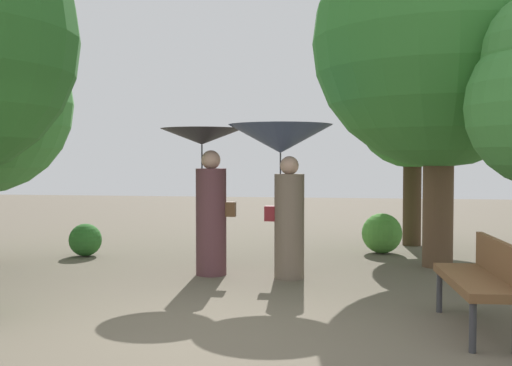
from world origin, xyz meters
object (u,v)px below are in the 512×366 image
(person_left, at_px, (207,177))
(tree_far_back, at_px, (440,21))
(person_right, at_px, (283,160))
(park_bench, at_px, (483,276))
(tree_near_right, at_px, (413,99))

(person_left, bearing_deg, tree_far_back, -72.69)
(person_right, xyz_separation_m, park_bench, (2.11, -2.22, -1.06))
(person_left, xyz_separation_m, person_right, (1.05, -0.08, 0.24))
(person_left, height_order, tree_near_right, tree_near_right)
(person_left, relative_size, tree_far_back, 0.35)
(park_bench, relative_size, tree_far_back, 0.27)
(park_bench, relative_size, tree_near_right, 0.38)
(person_right, distance_m, park_bench, 3.24)
(person_left, height_order, park_bench, person_left)
(park_bench, bearing_deg, tree_far_back, 175.57)
(park_bench, xyz_separation_m, tree_near_right, (-0.13, 5.70, 2.16))
(person_left, distance_m, tree_far_back, 4.07)
(tree_near_right, bearing_deg, park_bench, -88.65)
(tree_far_back, bearing_deg, person_right, -150.24)
(person_left, xyz_separation_m, tree_near_right, (3.03, 3.40, 1.34))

